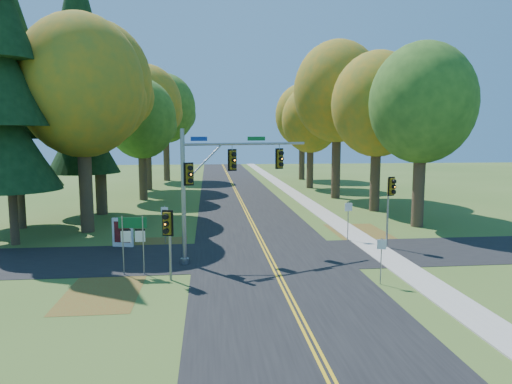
{
  "coord_description": "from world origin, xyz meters",
  "views": [
    {
      "loc": [
        -3.13,
        -21.62,
        6.39
      ],
      "look_at": [
        -0.46,
        3.87,
        3.2
      ],
      "focal_mm": 32.0,
      "sensor_mm": 36.0,
      "label": 1
    }
  ],
  "objects": [
    {
      "name": "tree_e_b",
      "position": [
        10.97,
        15.58,
        8.9
      ],
      "size": [
        7.6,
        7.6,
        13.33
      ],
      "color": "#38281C",
      "rests_on": "ground"
    },
    {
      "name": "tree_e_c",
      "position": [
        9.88,
        23.69,
        10.66
      ],
      "size": [
        8.8,
        8.8,
        15.79
      ],
      "color": "#38281C",
      "rests_on": "ground"
    },
    {
      "name": "reg_sign_e_south",
      "position": [
        4.2,
        -3.26,
        1.4
      ],
      "size": [
        0.38,
        0.13,
        2.04
      ],
      "rotation": [
        0.0,
        0.0,
        -0.26
      ],
      "color": "gray",
      "rests_on": "ground"
    },
    {
      "name": "tree_w_a",
      "position": [
        -11.13,
        9.38,
        9.49
      ],
      "size": [
        8.0,
        8.0,
        14.15
      ],
      "color": "#38281C",
      "rests_on": "ground"
    },
    {
      "name": "east_signal_pole",
      "position": [
        7.03,
        2.79,
        3.11
      ],
      "size": [
        0.45,
        0.54,
        4.1
      ],
      "rotation": [
        0.0,
        0.0,
        0.38
      ],
      "color": "gray",
      "rests_on": "ground"
    },
    {
      "name": "pine_c",
      "position": [
        -13.0,
        16.0,
        9.69
      ],
      "size": [
        5.6,
        5.6,
        20.56
      ],
      "color": "#38281C",
      "rests_on": "ground"
    },
    {
      "name": "leaf_patch_w_far",
      "position": [
        -7.5,
        -3.0,
        0.01
      ],
      "size": [
        3.0,
        5.0,
        0.0
      ],
      "primitive_type": "cube",
      "color": "brown",
      "rests_on": "ground"
    },
    {
      "name": "sidewalk_east",
      "position": [
        6.2,
        0.0,
        0.03
      ],
      "size": [
        1.6,
        160.0,
        0.06
      ],
      "primitive_type": "cube",
      "color": "#9E998E",
      "rests_on": "ground"
    },
    {
      "name": "pine_b",
      "position": [
        -16.0,
        11.0,
        8.16
      ],
      "size": [
        5.6,
        5.6,
        17.31
      ],
      "color": "#38281C",
      "rests_on": "ground"
    },
    {
      "name": "leaf_patch_e",
      "position": [
        6.8,
        6.0,
        0.01
      ],
      "size": [
        3.5,
        8.0,
        0.0
      ],
      "primitive_type": "cube",
      "color": "brown",
      "rests_on": "ground"
    },
    {
      "name": "reg_sign_e_north",
      "position": [
        5.27,
        4.86,
        1.66
      ],
      "size": [
        0.46,
        0.09,
        2.42
      ],
      "rotation": [
        0.0,
        0.0,
        0.09
      ],
      "color": "gray",
      "rests_on": "ground"
    },
    {
      "name": "tree_w_c",
      "position": [
        -9.54,
        24.47,
        7.94
      ],
      "size": [
        6.8,
        6.8,
        11.91
      ],
      "color": "#38281C",
      "rests_on": "ground"
    },
    {
      "name": "info_kiosk",
      "position": [
        -8.08,
        4.74,
        0.84
      ],
      "size": [
        1.22,
        0.46,
        1.68
      ],
      "rotation": [
        0.0,
        0.0,
        -0.24
      ],
      "color": "silver",
      "rests_on": "ground"
    },
    {
      "name": "route_sign_cluster",
      "position": [
        -6.61,
        -0.69,
        1.94
      ],
      "size": [
        1.28,
        0.12,
        2.75
      ],
      "rotation": [
        0.0,
        0.0,
        -0.04
      ],
      "color": "gray",
      "rests_on": "ground"
    },
    {
      "name": "ped_signal_pole",
      "position": [
        -4.9,
        -1.91,
        2.37
      ],
      "size": [
        0.49,
        0.58,
        3.19
      ],
      "rotation": [
        0.0,
        0.0,
        -0.29
      ],
      "color": "gray",
      "rests_on": "ground"
    },
    {
      "name": "ground",
      "position": [
        0.0,
        0.0,
        0.0
      ],
      "size": [
        160.0,
        160.0,
        0.0
      ],
      "primitive_type": "plane",
      "color": "#39581F",
      "rests_on": "ground"
    },
    {
      "name": "centerline_left",
      "position": [
        -0.1,
        0.0,
        0.03
      ],
      "size": [
        0.1,
        160.0,
        0.01
      ],
      "primitive_type": "cube",
      "color": "gold",
      "rests_on": "road_main"
    },
    {
      "name": "tree_e_d",
      "position": [
        9.26,
        32.87,
        8.24
      ],
      "size": [
        7.0,
        7.0,
        12.32
      ],
      "color": "#38281C",
      "rests_on": "ground"
    },
    {
      "name": "reg_sign_w",
      "position": [
        -5.74,
        5.4,
        1.54
      ],
      "size": [
        0.42,
        0.14,
        2.26
      ],
      "rotation": [
        0.0,
        0.0,
        -0.26
      ],
      "color": "gray",
      "rests_on": "ground"
    },
    {
      "name": "tree_w_e",
      "position": [
        -8.92,
        44.09,
        10.07
      ],
      "size": [
        8.4,
        8.4,
        14.97
      ],
      "color": "#38281C",
      "rests_on": "ground"
    },
    {
      "name": "road_main",
      "position": [
        0.0,
        0.0,
        0.01
      ],
      "size": [
        8.0,
        160.0,
        0.02
      ],
      "primitive_type": "cube",
      "color": "black",
      "rests_on": "ground"
    },
    {
      "name": "pine_a",
      "position": [
        -14.5,
        6.0,
        9.18
      ],
      "size": [
        5.6,
        5.6,
        19.48
      ],
      "color": "#38281C",
      "rests_on": "ground"
    },
    {
      "name": "leaf_patch_w_near",
      "position": [
        -6.5,
        4.0,
        0.01
      ],
      "size": [
        4.0,
        6.0,
        0.0
      ],
      "primitive_type": "cube",
      "color": "brown",
      "rests_on": "ground"
    },
    {
      "name": "tree_e_e",
      "position": [
        10.47,
        43.58,
        9.19
      ],
      "size": [
        7.8,
        7.8,
        13.74
      ],
      "color": "#38281C",
      "rests_on": "ground"
    },
    {
      "name": "road_cross",
      "position": [
        0.0,
        2.0,
        0.01
      ],
      "size": [
        60.0,
        6.0,
        0.02
      ],
      "primitive_type": "cube",
      "color": "black",
      "rests_on": "ground"
    },
    {
      "name": "tree_e_a",
      "position": [
        11.57,
        8.77,
        8.53
      ],
      "size": [
        7.2,
        7.2,
        12.73
      ],
      "color": "#38281C",
      "rests_on": "ground"
    },
    {
      "name": "tree_w_b",
      "position": [
        -11.72,
        16.29,
        10.37
      ],
      "size": [
        8.6,
        8.6,
        15.38
      ],
      "color": "#38281C",
      "rests_on": "ground"
    },
    {
      "name": "tree_w_d",
      "position": [
        -10.13,
        33.18,
        9.78
      ],
      "size": [
        8.2,
        8.2,
        14.56
      ],
      "color": "#38281C",
      "rests_on": "ground"
    },
    {
      "name": "traffic_mast",
      "position": [
        -2.67,
        1.52,
        4.32
      ],
      "size": [
        6.84,
        3.3,
        6.72
      ],
      "rotation": [
        0.0,
        0.0,
        0.41
      ],
      "color": "gray",
      "rests_on": "ground"
    },
    {
      "name": "centerline_right",
      "position": [
        0.1,
        0.0,
        0.03
      ],
      "size": [
        0.1,
        160.0,
        0.01
      ],
      "primitive_type": "cube",
      "color": "gold",
      "rests_on": "road_main"
    }
  ]
}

